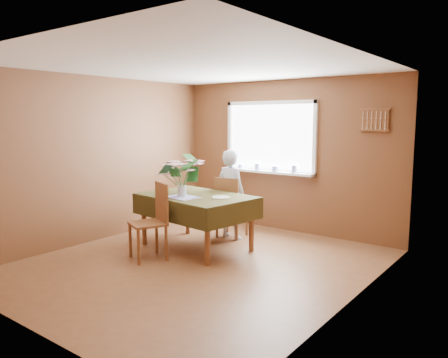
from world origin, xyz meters
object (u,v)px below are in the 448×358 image
Objects in this scene: chair_near at (154,218)px; chair_far at (230,205)px; seated_woman at (231,194)px; flower_bouquet at (182,172)px; dining_table at (196,202)px.

chair_far is at bearing 107.04° from chair_near.
flower_bouquet is (-0.17, -0.94, 0.43)m from seated_woman.
chair_near is at bearing -97.18° from flower_bouquet.
seated_woman is at bearing 90.00° from dining_table.
seated_woman is at bearing 160.02° from chair_far.
flower_bouquet is (-0.08, -0.21, 0.45)m from dining_table.
chair_far is at bearing -6.90° from seated_woman.
flower_bouquet is (-0.13, -0.95, 0.61)m from chair_far.
dining_table is 0.76m from chair_far.
seated_woman is 1.05m from flower_bouquet.
dining_table is 0.73m from chair_near.
chair_near is at bearing 85.15° from seated_woman.
flower_bouquet reaches higher than dining_table.
seated_woman reaches higher than flower_bouquet.
chair_near reaches higher than dining_table.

